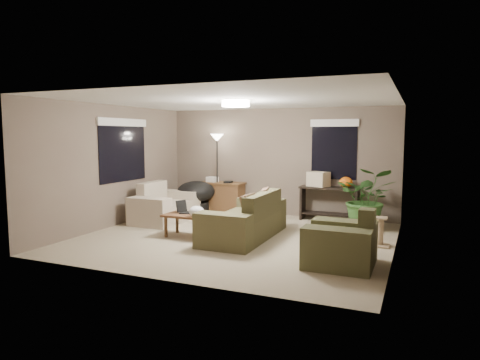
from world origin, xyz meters
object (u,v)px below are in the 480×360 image
at_px(cat_scratching_post, 380,234).
at_px(floor_lamp, 217,147).
at_px(houseplant, 367,205).
at_px(main_sofa, 246,222).
at_px(papasan_chair, 196,195).
at_px(desk, 222,197).
at_px(loveseat, 164,208).
at_px(coffee_table, 191,218).
at_px(console_table, 329,201).
at_px(armchair, 341,245).

bearing_deg(cat_scratching_post, floor_lamp, 156.06).
xyz_separation_m(floor_lamp, houseplant, (3.56, -0.45, -1.11)).
distance_m(main_sofa, papasan_chair, 2.61).
distance_m(desk, cat_scratching_post, 4.21).
distance_m(main_sofa, houseplant, 2.54).
xyz_separation_m(loveseat, papasan_chair, (0.27, 0.97, 0.17)).
distance_m(coffee_table, console_table, 3.25).
bearing_deg(floor_lamp, desk, 16.62).
distance_m(loveseat, armchair, 4.50).
bearing_deg(houseplant, papasan_chair, 178.83).
height_order(desk, floor_lamp, floor_lamp).
xyz_separation_m(houseplant, cat_scratching_post, (0.36, -1.29, -0.27)).
relative_size(loveseat, desk, 1.45).
xyz_separation_m(loveseat, houseplant, (4.21, 0.89, 0.19)).
xyz_separation_m(armchair, coffee_table, (-2.87, 0.67, 0.06)).
distance_m(loveseat, cat_scratching_post, 4.58).
distance_m(armchair, floor_lamp, 4.84).
xyz_separation_m(armchair, houseplant, (0.06, 2.62, 0.19)).
bearing_deg(floor_lamp, armchair, -41.33).
bearing_deg(papasan_chair, armchair, -34.89).
xyz_separation_m(loveseat, cat_scratching_post, (4.57, -0.40, -0.08)).
distance_m(armchair, console_table, 3.29).
bearing_deg(papasan_chair, coffee_table, -63.60).
height_order(armchair, cat_scratching_post, armchair).
bearing_deg(armchair, desk, 137.55).
relative_size(papasan_chair, houseplant, 0.77).
distance_m(coffee_table, floor_lamp, 2.78).
height_order(coffee_table, floor_lamp, floor_lamp).
distance_m(loveseat, papasan_chair, 1.02).
relative_size(armchair, coffee_table, 1.00).
height_order(main_sofa, houseplant, houseplant).
xyz_separation_m(loveseat, coffee_table, (1.28, -1.07, 0.06)).
height_order(loveseat, console_table, loveseat).
bearing_deg(desk, cat_scratching_post, -24.88).
distance_m(coffee_table, cat_scratching_post, 3.36).
bearing_deg(cat_scratching_post, coffee_table, -168.47).
height_order(desk, cat_scratching_post, desk).
bearing_deg(papasan_chair, floor_lamp, 44.50).
height_order(console_table, cat_scratching_post, console_table).
bearing_deg(floor_lamp, cat_scratching_post, -23.94).
relative_size(console_table, houseplant, 1.04).
xyz_separation_m(coffee_table, floor_lamp, (-0.63, 2.41, 1.24)).
bearing_deg(desk, main_sofa, -54.41).
bearing_deg(papasan_chair, console_table, 8.97).
relative_size(desk, cat_scratching_post, 2.20).
bearing_deg(loveseat, main_sofa, -17.74).
distance_m(main_sofa, loveseat, 2.36).
relative_size(loveseat, armchair, 1.60).
bearing_deg(cat_scratching_post, desk, 155.12).
relative_size(loveseat, cat_scratching_post, 3.20).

